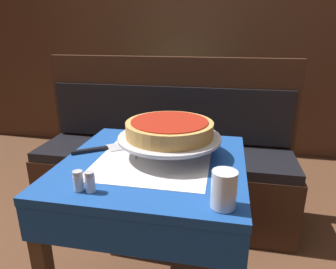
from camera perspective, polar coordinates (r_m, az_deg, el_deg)
name	(u,v)px	position (r m, az deg, el deg)	size (l,w,h in m)	color
dining_table_front	(154,185)	(1.20, -2.73, -9.58)	(0.69, 0.69, 0.75)	#194799
dining_table_rear	(173,101)	(2.66, 1.05, 6.32)	(0.78, 0.78, 0.74)	#1E6B33
booth_bench	(164,171)	(2.03, -0.78, -6.98)	(1.67, 0.47, 1.06)	#3D2316
back_wall_panel	(203,33)	(3.09, 6.68, 18.63)	(6.00, 0.04, 2.40)	#4C2D1E
pizza_pan_stand	(169,138)	(1.17, 0.28, -0.75)	(0.40, 0.40, 0.08)	#ADADB2
deep_dish_pizza	(169,129)	(1.16, 0.29, 1.15)	(0.34, 0.34, 0.06)	tan
pizza_server	(105,148)	(1.28, -11.98, -2.61)	(0.24, 0.18, 0.01)	#BCBCC1
water_glass_near	(224,189)	(0.85, 10.59, -10.23)	(0.07, 0.07, 0.11)	silver
salt_shaker	(78,181)	(0.97, -16.71, -8.46)	(0.03, 0.03, 0.06)	silver
pepper_shaker	(90,182)	(0.95, -14.63, -8.72)	(0.03, 0.03, 0.07)	silver
condiment_caddy	(183,86)	(2.53, 2.87, 9.18)	(0.14, 0.14, 0.16)	black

